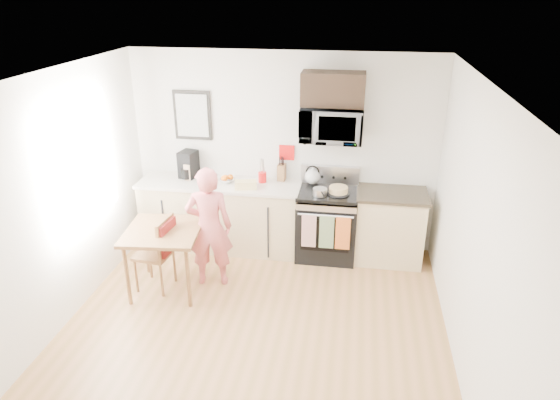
% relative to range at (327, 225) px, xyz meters
% --- Properties ---
extents(floor, '(4.60, 4.60, 0.00)m').
position_rel_range_xyz_m(floor, '(-0.63, -1.98, -0.44)').
color(floor, olive).
rests_on(floor, ground).
extents(back_wall, '(4.00, 0.04, 2.60)m').
position_rel_range_xyz_m(back_wall, '(-0.63, 0.32, 0.86)').
color(back_wall, white).
rests_on(back_wall, floor).
extents(left_wall, '(0.04, 4.60, 2.60)m').
position_rel_range_xyz_m(left_wall, '(-2.63, -1.98, 0.86)').
color(left_wall, white).
rests_on(left_wall, floor).
extents(right_wall, '(0.04, 4.60, 2.60)m').
position_rel_range_xyz_m(right_wall, '(1.37, -1.98, 0.86)').
color(right_wall, white).
rests_on(right_wall, floor).
extents(ceiling, '(4.00, 4.60, 0.04)m').
position_rel_range_xyz_m(ceiling, '(-0.63, -1.98, 2.16)').
color(ceiling, white).
rests_on(ceiling, back_wall).
extents(window, '(0.06, 1.40, 1.50)m').
position_rel_range_xyz_m(window, '(-2.59, -1.18, 1.11)').
color(window, silver).
rests_on(window, left_wall).
extents(cabinet_left, '(2.10, 0.60, 0.90)m').
position_rel_range_xyz_m(cabinet_left, '(-1.43, 0.02, 0.01)').
color(cabinet_left, '#D6C489').
rests_on(cabinet_left, floor).
extents(countertop_left, '(2.14, 0.64, 0.04)m').
position_rel_range_xyz_m(countertop_left, '(-1.43, 0.02, 0.48)').
color(countertop_left, beige).
rests_on(countertop_left, cabinet_left).
extents(cabinet_right, '(0.84, 0.60, 0.90)m').
position_rel_range_xyz_m(cabinet_right, '(0.80, 0.02, 0.01)').
color(cabinet_right, '#D6C489').
rests_on(cabinet_right, floor).
extents(countertop_right, '(0.88, 0.64, 0.04)m').
position_rel_range_xyz_m(countertop_right, '(0.80, 0.02, 0.48)').
color(countertop_right, black).
rests_on(countertop_right, cabinet_right).
extents(range, '(0.76, 0.70, 1.16)m').
position_rel_range_xyz_m(range, '(0.00, 0.00, 0.00)').
color(range, black).
rests_on(range, floor).
extents(microwave, '(0.76, 0.51, 0.42)m').
position_rel_range_xyz_m(microwave, '(-0.00, 0.10, 1.32)').
color(microwave, '#B8B8BD').
rests_on(microwave, back_wall).
extents(upper_cabinet, '(0.76, 0.35, 0.40)m').
position_rel_range_xyz_m(upper_cabinet, '(-0.00, 0.15, 1.74)').
color(upper_cabinet, black).
rests_on(upper_cabinet, back_wall).
extents(wall_art, '(0.50, 0.04, 0.65)m').
position_rel_range_xyz_m(wall_art, '(-1.83, 0.30, 1.31)').
color(wall_art, black).
rests_on(wall_art, back_wall).
extents(wall_trivet, '(0.20, 0.02, 0.20)m').
position_rel_range_xyz_m(wall_trivet, '(-0.58, 0.31, 0.86)').
color(wall_trivet, red).
rests_on(wall_trivet, back_wall).
extents(person, '(0.59, 0.44, 1.48)m').
position_rel_range_xyz_m(person, '(-1.31, -0.88, 0.30)').
color(person, '#BD343F').
rests_on(person, floor).
extents(dining_table, '(0.83, 0.83, 0.78)m').
position_rel_range_xyz_m(dining_table, '(-1.79, -1.10, 0.25)').
color(dining_table, brown).
rests_on(dining_table, floor).
extents(chair, '(0.47, 0.43, 0.91)m').
position_rel_range_xyz_m(chair, '(-1.81, -1.10, 0.15)').
color(chair, brown).
rests_on(chair, floor).
extents(knife_block, '(0.11, 0.14, 0.22)m').
position_rel_range_xyz_m(knife_block, '(-0.64, 0.24, 0.61)').
color(knife_block, brown).
rests_on(knife_block, countertop_left).
extents(utensil_crock, '(0.11, 0.11, 0.32)m').
position_rel_range_xyz_m(utensil_crock, '(-0.87, 0.12, 0.63)').
color(utensil_crock, red).
rests_on(utensil_crock, countertop_left).
extents(fruit_bowl, '(0.25, 0.25, 0.10)m').
position_rel_range_xyz_m(fruit_bowl, '(-1.34, 0.06, 0.54)').
color(fruit_bowl, silver).
rests_on(fruit_bowl, countertop_left).
extents(milk_carton, '(0.09, 0.09, 0.22)m').
position_rel_range_xyz_m(milk_carton, '(-1.86, 0.05, 0.61)').
color(milk_carton, tan).
rests_on(milk_carton, countertop_left).
extents(coffee_maker, '(0.25, 0.32, 0.36)m').
position_rel_range_xyz_m(coffee_maker, '(-1.88, 0.15, 0.67)').
color(coffee_maker, black).
rests_on(coffee_maker, countertop_left).
extents(bread_bag, '(0.30, 0.19, 0.10)m').
position_rel_range_xyz_m(bread_bag, '(-1.04, -0.13, 0.55)').
color(bread_bag, '#E3C977').
rests_on(bread_bag, countertop_left).
extents(cake, '(0.28, 0.28, 0.09)m').
position_rel_range_xyz_m(cake, '(0.13, -0.08, 0.53)').
color(cake, black).
rests_on(cake, range).
extents(kettle, '(0.20, 0.20, 0.25)m').
position_rel_range_xyz_m(kettle, '(-0.22, 0.20, 0.60)').
color(kettle, silver).
rests_on(kettle, range).
extents(pot, '(0.18, 0.30, 0.09)m').
position_rel_range_xyz_m(pot, '(-0.09, -0.17, 0.53)').
color(pot, '#B8B8BD').
rests_on(pot, range).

